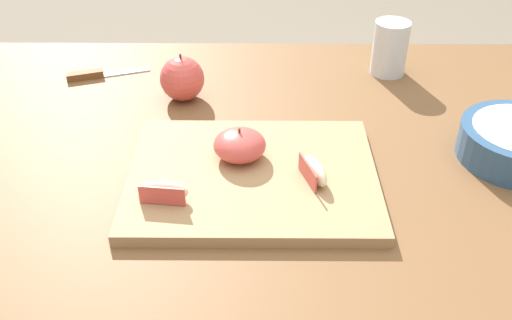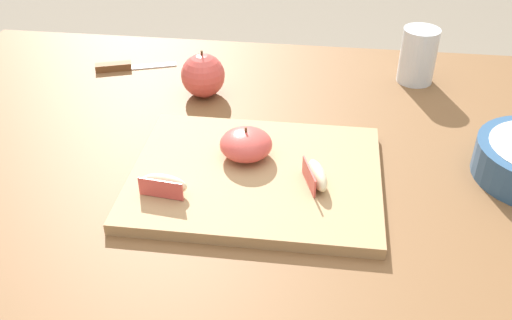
{
  "view_description": "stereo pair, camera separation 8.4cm",
  "coord_description": "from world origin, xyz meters",
  "px_view_note": "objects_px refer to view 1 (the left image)",
  "views": [
    {
      "loc": [
        -0.0,
        -0.75,
        1.25
      ],
      "look_at": [
        -0.01,
        -0.06,
        0.77
      ],
      "focal_mm": 41.18,
      "sensor_mm": 36.0,
      "label": 1
    },
    {
      "loc": [
        0.08,
        -0.75,
        1.25
      ],
      "look_at": [
        -0.01,
        -0.06,
        0.77
      ],
      "focal_mm": 41.18,
      "sensor_mm": 36.0,
      "label": 2
    }
  ],
  "objects_px": {
    "apple_wedge_near_knife": "(318,171)",
    "paring_knife": "(95,75)",
    "whole_apple_pink_lady": "(185,79)",
    "drinking_glass_water": "(392,48)",
    "apple_wedge_left": "(167,191)",
    "cutting_board": "(256,176)",
    "apple_half_skin_up": "(243,145)"
  },
  "relations": [
    {
      "from": "apple_wedge_near_knife",
      "to": "paring_knife",
      "type": "height_order",
      "value": "apple_wedge_near_knife"
    },
    {
      "from": "apple_wedge_near_knife",
      "to": "whole_apple_pink_lady",
      "type": "height_order",
      "value": "whole_apple_pink_lady"
    },
    {
      "from": "drinking_glass_water",
      "to": "paring_knife",
      "type": "bearing_deg",
      "value": -177.59
    },
    {
      "from": "apple_wedge_near_knife",
      "to": "apple_wedge_left",
      "type": "relative_size",
      "value": 1.02
    },
    {
      "from": "cutting_board",
      "to": "paring_knife",
      "type": "height_order",
      "value": "cutting_board"
    },
    {
      "from": "apple_half_skin_up",
      "to": "apple_wedge_left",
      "type": "bearing_deg",
      "value": -133.75
    },
    {
      "from": "apple_half_skin_up",
      "to": "cutting_board",
      "type": "bearing_deg",
      "value": -61.74
    },
    {
      "from": "paring_knife",
      "to": "whole_apple_pink_lady",
      "type": "relative_size",
      "value": 1.79
    },
    {
      "from": "apple_wedge_near_knife",
      "to": "whole_apple_pink_lady",
      "type": "relative_size",
      "value": 0.8
    },
    {
      "from": "apple_half_skin_up",
      "to": "drinking_glass_water",
      "type": "bearing_deg",
      "value": 49.07
    },
    {
      "from": "cutting_board",
      "to": "whole_apple_pink_lady",
      "type": "xyz_separation_m",
      "value": [
        -0.13,
        0.25,
        0.03
      ]
    },
    {
      "from": "apple_half_skin_up",
      "to": "whole_apple_pink_lady",
      "type": "height_order",
      "value": "whole_apple_pink_lady"
    },
    {
      "from": "whole_apple_pink_lady",
      "to": "drinking_glass_water",
      "type": "distance_m",
      "value": 0.41
    },
    {
      "from": "apple_wedge_near_knife",
      "to": "drinking_glass_water",
      "type": "height_order",
      "value": "drinking_glass_water"
    },
    {
      "from": "apple_wedge_left",
      "to": "drinking_glass_water",
      "type": "height_order",
      "value": "drinking_glass_water"
    },
    {
      "from": "paring_knife",
      "to": "drinking_glass_water",
      "type": "relative_size",
      "value": 1.5
    },
    {
      "from": "drinking_glass_water",
      "to": "whole_apple_pink_lady",
      "type": "bearing_deg",
      "value": -164.44
    },
    {
      "from": "drinking_glass_water",
      "to": "cutting_board",
      "type": "bearing_deg",
      "value": -125.89
    },
    {
      "from": "cutting_board",
      "to": "drinking_glass_water",
      "type": "distance_m",
      "value": 0.45
    },
    {
      "from": "apple_wedge_left",
      "to": "whole_apple_pink_lady",
      "type": "distance_m",
      "value": 0.32
    },
    {
      "from": "cutting_board",
      "to": "apple_half_skin_up",
      "type": "distance_m",
      "value": 0.05
    },
    {
      "from": "apple_wedge_near_knife",
      "to": "apple_wedge_left",
      "type": "distance_m",
      "value": 0.21
    },
    {
      "from": "apple_half_skin_up",
      "to": "paring_knife",
      "type": "height_order",
      "value": "apple_half_skin_up"
    },
    {
      "from": "cutting_board",
      "to": "drinking_glass_water",
      "type": "xyz_separation_m",
      "value": [
        0.26,
        0.36,
        0.04
      ]
    },
    {
      "from": "cutting_board",
      "to": "apple_wedge_left",
      "type": "bearing_deg",
      "value": -150.67
    },
    {
      "from": "apple_wedge_near_knife",
      "to": "whole_apple_pink_lady",
      "type": "distance_m",
      "value": 0.35
    },
    {
      "from": "cutting_board",
      "to": "apple_wedge_left",
      "type": "relative_size",
      "value": 5.24
    },
    {
      "from": "cutting_board",
      "to": "apple_wedge_left",
      "type": "height_order",
      "value": "apple_wedge_left"
    },
    {
      "from": "apple_wedge_near_knife",
      "to": "paring_knife",
      "type": "bearing_deg",
      "value": 138.67
    },
    {
      "from": "apple_wedge_left",
      "to": "whole_apple_pink_lady",
      "type": "bearing_deg",
      "value": 91.83
    },
    {
      "from": "apple_half_skin_up",
      "to": "apple_wedge_left",
      "type": "xyz_separation_m",
      "value": [
        -0.1,
        -0.1,
        -0.01
      ]
    },
    {
      "from": "apple_half_skin_up",
      "to": "paring_knife",
      "type": "relative_size",
      "value": 0.5
    }
  ]
}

